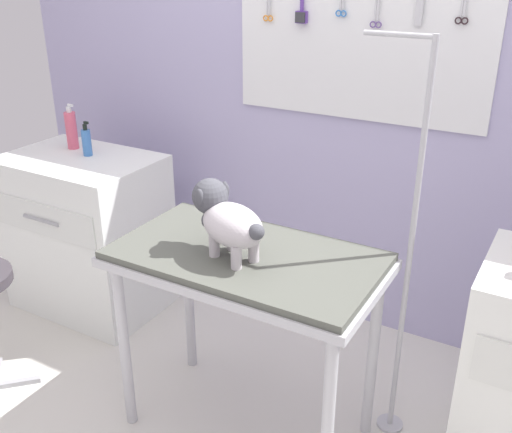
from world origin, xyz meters
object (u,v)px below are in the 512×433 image
Objects in this scene: grooming_table at (247,274)px; grooming_arm at (406,270)px; counter_left at (88,233)px; spray_bottle_tall at (71,130)px; dog at (226,219)px.

grooming_table is 0.60m from grooming_arm.
spray_bottle_tall is (-0.14, 0.11, 0.54)m from counter_left.
grooming_table is 1.16× the size of counter_left.
dog is 1.47m from spray_bottle_tall.
grooming_arm is at bearing 30.34° from grooming_table.
grooming_arm is (0.52, 0.30, 0.01)m from grooming_table.
grooming_arm reaches higher than spray_bottle_tall.
spray_bottle_tall is (-1.35, 0.57, 0.00)m from dog.
spray_bottle_tall is at bearing 173.51° from grooming_arm.
counter_left is (-1.27, 0.42, -0.30)m from grooming_table.
grooming_arm is 1.85× the size of counter_left.
grooming_table is at bearing -18.17° from counter_left.
dog is at bearing -22.91° from spray_bottle_tall.
dog is 0.42× the size of counter_left.
counter_left is at bearing -37.63° from spray_bottle_tall.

